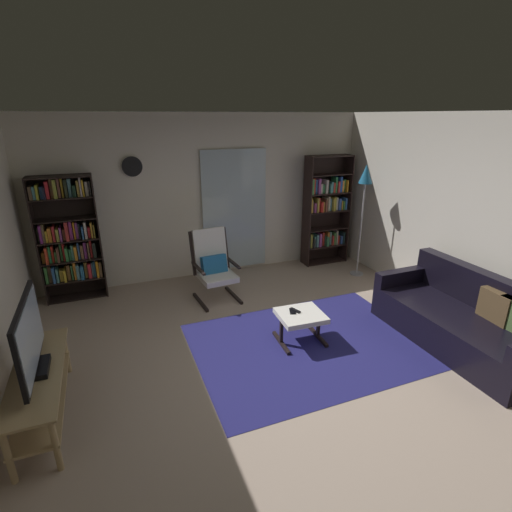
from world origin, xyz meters
TOP-DOWN VIEW (x-y plane):
  - ground_plane at (0.00, 0.00)m, footprint 7.02×7.02m
  - wall_back at (0.00, 2.90)m, footprint 5.60×0.06m
  - wall_right at (2.70, 0.00)m, footprint 0.06×6.00m
  - glass_door_panel at (0.44, 2.83)m, footprint 1.10×0.01m
  - area_rug at (0.48, 0.27)m, footprint 2.68×1.99m
  - tv_stand at (-2.28, 0.12)m, footprint 0.41×1.39m
  - television at (-2.28, 0.11)m, footprint 0.20×1.01m
  - bookshelf_near_tv at (-2.10, 2.68)m, footprint 0.82×0.30m
  - bookshelf_near_sofa at (2.07, 2.63)m, footprint 0.81×0.30m
  - leather_sofa at (2.16, -0.37)m, footprint 0.89×1.99m
  - lounge_armchair at (-0.21, 1.91)m, footprint 0.61×0.69m
  - ottoman at (0.41, 0.38)m, footprint 0.55×0.51m
  - tv_remote at (0.37, 0.46)m, footprint 0.09×0.15m
  - cell_phone at (0.34, 0.45)m, footprint 0.11×0.15m
  - floor_lamp_by_shelf at (2.29, 1.87)m, footprint 0.22×0.22m
  - wall_clock at (-1.12, 2.82)m, footprint 0.29×0.03m

SIDE VIEW (x-z plane):
  - ground_plane at x=0.00m, z-range 0.00..0.00m
  - area_rug at x=0.48m, z-range 0.00..0.01m
  - leather_sofa at x=2.16m, z-range -0.12..0.72m
  - ottoman at x=0.41m, z-range 0.12..0.49m
  - tv_stand at x=-2.28m, z-range 0.08..0.57m
  - cell_phone at x=0.34m, z-range 0.37..0.38m
  - tv_remote at x=0.37m, z-range 0.37..0.39m
  - lounge_armchair at x=-0.21m, z-range 0.02..1.05m
  - television at x=-2.28m, z-range 0.48..1.13m
  - bookshelf_near_tv at x=-2.10m, z-range 0.02..1.82m
  - bookshelf_near_sofa at x=2.07m, z-range 0.01..1.92m
  - glass_door_panel at x=0.44m, z-range 0.05..2.05m
  - wall_back at x=0.00m, z-range 0.00..2.60m
  - wall_right at x=2.70m, z-range 0.00..2.60m
  - floor_lamp_by_shelf at x=2.29m, z-range 0.61..2.45m
  - wall_clock at x=-1.12m, z-range 1.71..2.00m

